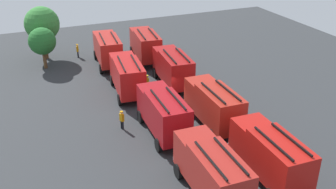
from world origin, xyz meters
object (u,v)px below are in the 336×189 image
at_px(fire_truck_2, 173,67).
at_px(fire_truck_5, 163,112).
at_px(fire_truck_7, 107,49).
at_px(fire_truck_4, 211,170).
at_px(firefighter_1, 147,82).
at_px(tree_1, 42,24).
at_px(tree_0, 42,41).
at_px(fire_truck_0, 270,154).
at_px(firefighter_3, 158,101).
at_px(traffic_cone_0, 305,167).
at_px(fire_truck_6, 127,75).
at_px(fire_truck_1, 214,104).
at_px(fire_truck_3, 145,44).
at_px(firefighter_0, 78,50).
at_px(firefighter_2, 122,119).

xyz_separation_m(fire_truck_2, fire_truck_5, (-8.90, 4.70, 0.00)).
xyz_separation_m(fire_truck_5, fire_truck_7, (17.34, 0.13, 0.00)).
distance_m(fire_truck_4, fire_truck_5, 8.60).
xyz_separation_m(firefighter_1, tree_1, (14.10, 8.46, 3.43)).
relative_size(fire_truck_7, firefighter_1, 4.21).
distance_m(fire_truck_2, tree_0, 15.99).
bearing_deg(fire_truck_4, tree_0, 15.98).
distance_m(fire_truck_0, tree_0, 30.36).
height_order(firefighter_3, traffic_cone_0, firefighter_3).
bearing_deg(fire_truck_6, firefighter_1, -86.22).
bearing_deg(tree_0, fire_truck_6, -147.05).
relative_size(fire_truck_1, firefighter_1, 4.12).
bearing_deg(fire_truck_2, tree_0, 53.96).
xyz_separation_m(fire_truck_0, fire_truck_7, (25.85, 4.67, 0.00)).
bearing_deg(firefighter_3, fire_truck_4, 61.14).
bearing_deg(fire_truck_6, tree_1, 31.20).
distance_m(fire_truck_3, traffic_cone_0, 26.17).
xyz_separation_m(fire_truck_2, firefighter_0, (12.68, 7.67, -1.19)).
distance_m(fire_truck_1, firefighter_0, 23.20).
distance_m(fire_truck_4, tree_0, 28.96).
relative_size(fire_truck_5, traffic_cone_0, 10.30).
height_order(fire_truck_0, tree_0, tree_0).
height_order(fire_truck_0, fire_truck_4, same).
bearing_deg(traffic_cone_0, fire_truck_2, 9.30).
height_order(fire_truck_6, tree_1, tree_1).
distance_m(fire_truck_2, firefighter_2, 10.23).
height_order(fire_truck_2, fire_truck_5, same).
height_order(fire_truck_0, firefighter_1, fire_truck_0).
xyz_separation_m(fire_truck_3, fire_truck_4, (-25.68, 4.67, 0.00)).
relative_size(fire_truck_5, firefighter_1, 4.14).
bearing_deg(fire_truck_3, firefighter_0, 65.79).
bearing_deg(firefighter_0, fire_truck_7, -41.50).
xyz_separation_m(fire_truck_3, fire_truck_5, (-17.08, 4.57, 0.00)).
relative_size(fire_truck_4, firefighter_3, 4.24).
distance_m(fire_truck_2, firefighter_3, 5.98).
bearing_deg(firefighter_0, firefighter_3, -61.97).
height_order(firefighter_3, tree_1, tree_1).
distance_m(fire_truck_4, fire_truck_7, 25.94).
height_order(firefighter_1, firefighter_3, firefighter_1).
height_order(fire_truck_2, tree_1, tree_1).
xyz_separation_m(fire_truck_5, tree_0, (19.44, 7.27, 1.16)).
bearing_deg(tree_0, fire_truck_5, -159.50).
xyz_separation_m(fire_truck_5, firefighter_0, (21.58, 2.97, -1.19)).
relative_size(fire_truck_1, traffic_cone_0, 10.26).
distance_m(fire_truck_7, firefighter_0, 5.24).
bearing_deg(firefighter_0, firefighter_1, -55.35).
height_order(fire_truck_6, firefighter_2, fire_truck_6).
bearing_deg(tree_0, fire_truck_7, -106.36).
bearing_deg(fire_truck_0, firefighter_1, 11.06).
relative_size(fire_truck_0, fire_truck_2, 0.98).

